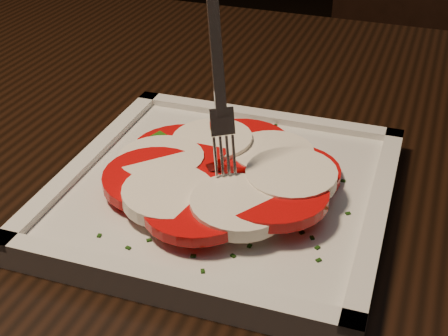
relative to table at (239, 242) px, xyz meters
name	(u,v)px	position (x,y,z in m)	size (l,w,h in m)	color
table	(239,242)	(0.00, 0.00, 0.00)	(1.20, 0.80, 0.75)	black
chair	(403,97)	(0.10, 0.65, -0.12)	(0.53, 0.53, 0.93)	black
plate	(224,192)	(0.01, -0.07, 0.11)	(0.25, 0.25, 0.01)	silver
caprese_salad	(224,172)	(0.01, -0.07, 0.12)	(0.19, 0.21, 0.03)	red
fork	(215,61)	(0.00, -0.07, 0.21)	(0.02, 0.05, 0.15)	white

